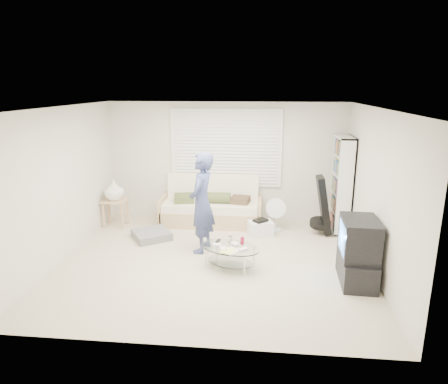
# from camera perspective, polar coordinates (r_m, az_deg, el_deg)

# --- Properties ---
(ground) EXTENTS (5.00, 5.00, 0.00)m
(ground) POSITION_cam_1_polar(r_m,az_deg,el_deg) (6.73, -1.55, -9.84)
(ground) COLOR beige
(ground) RESTS_ON ground
(room_shell) EXTENTS (5.02, 4.52, 2.51)m
(room_shell) POSITION_cam_1_polar(r_m,az_deg,el_deg) (6.68, -1.13, 4.70)
(room_shell) COLOR beige
(room_shell) RESTS_ON ground
(window_blinds) EXTENTS (2.32, 0.08, 1.62)m
(window_blinds) POSITION_cam_1_polar(r_m,az_deg,el_deg) (8.38, 0.28, 6.27)
(window_blinds) COLOR silver
(window_blinds) RESTS_ON ground
(futon_sofa) EXTENTS (2.09, 0.84, 1.02)m
(futon_sofa) POSITION_cam_1_polar(r_m,az_deg,el_deg) (8.37, -1.81, -2.29)
(futon_sofa) COLOR tan
(futon_sofa) RESTS_ON ground
(grey_floor_pillow) EXTENTS (0.88, 0.88, 0.14)m
(grey_floor_pillow) POSITION_cam_1_polar(r_m,az_deg,el_deg) (7.76, -10.30, -6.03)
(grey_floor_pillow) COLOR slate
(grey_floor_pillow) RESTS_ON ground
(side_table) EXTENTS (0.49, 0.40, 0.97)m
(side_table) POSITION_cam_1_polar(r_m,az_deg,el_deg) (8.41, -15.42, -0.01)
(side_table) COLOR tan
(side_table) RESTS_ON ground
(bookshelf) EXTENTS (0.30, 0.79, 1.88)m
(bookshelf) POSITION_cam_1_polar(r_m,az_deg,el_deg) (8.16, 16.41, 1.05)
(bookshelf) COLOR white
(bookshelf) RESTS_ON ground
(guitar_case) EXTENTS (0.41, 0.42, 1.13)m
(guitar_case) POSITION_cam_1_polar(r_m,az_deg,el_deg) (7.96, 13.93, -2.41)
(guitar_case) COLOR black
(guitar_case) RESTS_ON ground
(floor_fan) EXTENTS (0.40, 0.27, 0.67)m
(floor_fan) POSITION_cam_1_polar(r_m,az_deg,el_deg) (8.04, 7.40, -2.76)
(floor_fan) COLOR white
(floor_fan) RESTS_ON ground
(storage_bin) EXTENTS (0.54, 0.45, 0.32)m
(storage_bin) POSITION_cam_1_polar(r_m,az_deg,el_deg) (7.80, 5.22, -5.13)
(storage_bin) COLOR white
(storage_bin) RESTS_ON ground
(tv_unit) EXTENTS (0.53, 0.91, 0.97)m
(tv_unit) POSITION_cam_1_polar(r_m,az_deg,el_deg) (6.21, 18.58, -8.11)
(tv_unit) COLOR black
(tv_unit) RESTS_ON ground
(coffee_table) EXTENTS (1.13, 0.92, 0.48)m
(coffee_table) POSITION_cam_1_polar(r_m,az_deg,el_deg) (6.37, 0.87, -8.38)
(coffee_table) COLOR silver
(coffee_table) RESTS_ON ground
(standing_person) EXTENTS (0.52, 0.70, 1.75)m
(standing_person) POSITION_cam_1_polar(r_m,az_deg,el_deg) (6.85, -3.20, -1.56)
(standing_person) COLOR navy
(standing_person) RESTS_ON ground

